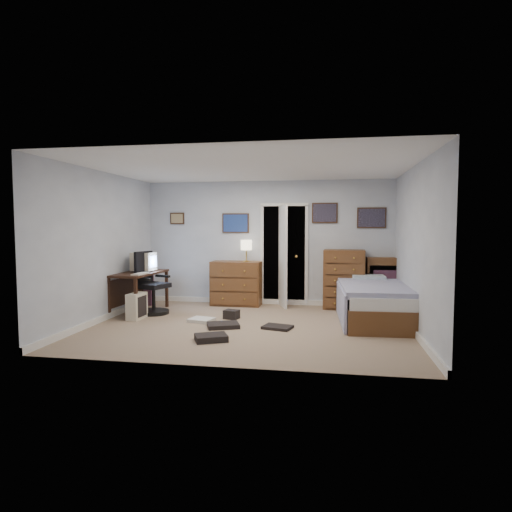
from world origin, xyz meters
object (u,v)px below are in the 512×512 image
Objects in this scene: low_dresser at (237,283)px; bed at (374,302)px; tall_dresser at (344,279)px; computer_desk at (135,281)px; office_chair at (151,290)px.

bed is (2.57, -1.09, -0.12)m from low_dresser.
low_dresser is 0.87× the size of tall_dresser.
low_dresser is 2.80m from bed.
computer_desk is 1.98m from low_dresser.
low_dresser is (1.36, 1.09, 0.00)m from office_chair.
office_chair is at bearing -9.68° from computer_desk.
low_dresser reaches higher than bed.
computer_desk is 0.38m from office_chair.
computer_desk is 1.33× the size of low_dresser.
tall_dresser reaches higher than office_chair.
office_chair is at bearing -160.06° from tall_dresser.
tall_dresser is (3.82, 0.99, -0.00)m from computer_desk.
low_dresser is at bearing 58.07° from office_chair.
low_dresser is at bearing 34.39° from computer_desk.
computer_desk is at bearing -162.64° from tall_dresser.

